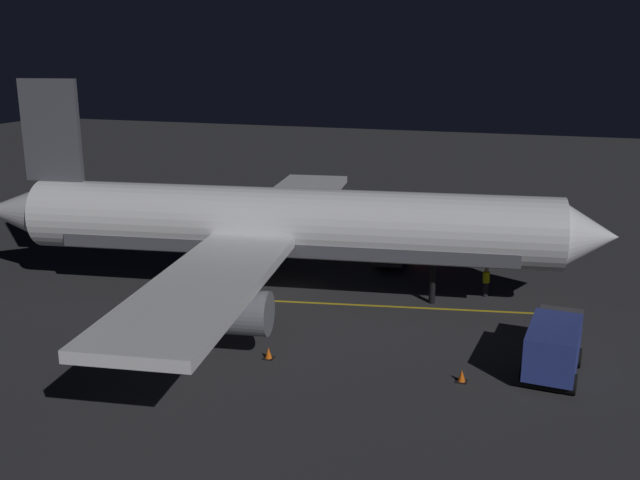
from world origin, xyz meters
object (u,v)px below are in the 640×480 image
(catering_truck, at_px, (392,243))
(ground_crew_worker, at_px, (486,282))
(baggage_truck, at_px, (554,345))
(airliner, at_px, (277,226))
(traffic_cone_near_right, at_px, (269,353))
(traffic_cone_near_left, at_px, (462,376))

(catering_truck, xyz_separation_m, ground_crew_worker, (5.64, 6.94, -0.34))
(baggage_truck, height_order, catering_truck, catering_truck)
(airliner, bearing_deg, baggage_truck, 69.79)
(catering_truck, bearing_deg, traffic_cone_near_right, -5.47)
(baggage_truck, relative_size, ground_crew_worker, 3.51)
(traffic_cone_near_left, relative_size, traffic_cone_near_right, 1.00)
(baggage_truck, distance_m, traffic_cone_near_left, 4.57)
(catering_truck, xyz_separation_m, traffic_cone_near_right, (17.85, -1.71, -0.98))
(ground_crew_worker, bearing_deg, traffic_cone_near_left, 1.28)
(airliner, height_order, ground_crew_worker, airliner)
(baggage_truck, bearing_deg, catering_truck, -143.78)
(ground_crew_worker, height_order, traffic_cone_near_left, ground_crew_worker)
(airliner, relative_size, traffic_cone_near_right, 68.80)
(catering_truck, height_order, traffic_cone_near_left, catering_truck)
(airliner, bearing_deg, catering_truck, 152.43)
(traffic_cone_near_left, bearing_deg, airliner, -124.53)
(traffic_cone_near_left, distance_m, traffic_cone_near_right, 8.92)
(baggage_truck, distance_m, traffic_cone_near_right, 13.01)
(catering_truck, bearing_deg, ground_crew_worker, 50.90)
(airliner, relative_size, traffic_cone_near_left, 68.80)
(ground_crew_worker, relative_size, traffic_cone_near_left, 3.16)
(ground_crew_worker, bearing_deg, catering_truck, -129.10)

